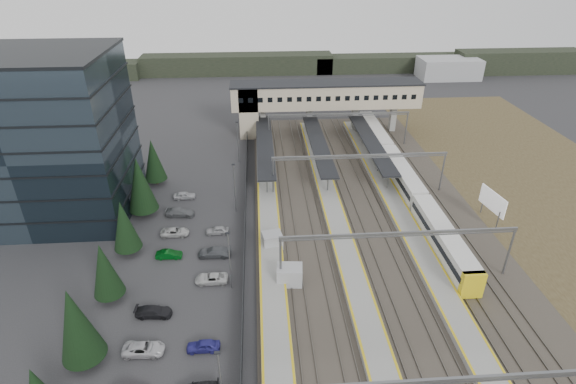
{
  "coord_description": "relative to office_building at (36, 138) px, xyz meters",
  "views": [
    {
      "loc": [
        -4.12,
        -50.43,
        36.62
      ],
      "look_at": [
        0.01,
        8.23,
        4.0
      ],
      "focal_mm": 28.0,
      "sensor_mm": 36.0,
      "label": 1
    }
  ],
  "objects": [
    {
      "name": "footbridge",
      "position": [
        43.7,
        30.0,
        -4.26
      ],
      "size": [
        40.4,
        6.4,
        11.2
      ],
      "color": "#C0AB94",
      "rests_on": "ground"
    },
    {
      "name": "relay_cabin_near",
      "position": [
        35.08,
        -19.79,
        -10.91
      ],
      "size": [
        3.26,
        2.52,
        2.56
      ],
      "color": "#A0A2A5",
      "rests_on": "ground"
    },
    {
      "name": "billboard",
      "position": [
        65.9,
        -7.74,
        -8.86
      ],
      "size": [
        1.07,
        5.83,
        4.97
      ],
      "color": "slate",
      "rests_on": "ground"
    },
    {
      "name": "car_park",
      "position": [
        22.24,
        -21.85,
        -11.59
      ],
      "size": [
        10.58,
        44.36,
        1.29
      ],
      "color": "silver",
      "rests_on": "ground"
    },
    {
      "name": "rail_corridor",
      "position": [
        45.34,
        -7.0,
        -11.9
      ],
      "size": [
        34.0,
        90.0,
        0.92
      ],
      "color": "#3A342C",
      "rests_on": "ground"
    },
    {
      "name": "relay_cabin_far",
      "position": [
        33.25,
        -12.29,
        -11.0
      ],
      "size": [
        2.97,
        2.62,
        2.39
      ],
      "color": "#A0A2A5",
      "rests_on": "ground"
    },
    {
      "name": "conifer_row",
      "position": [
        14.0,
        -15.86,
        -7.36
      ],
      "size": [
        4.42,
        49.82,
        9.5
      ],
      "color": "black",
      "rests_on": "ground"
    },
    {
      "name": "office_building",
      "position": [
        0.0,
        0.0,
        0.0
      ],
      "size": [
        24.3,
        18.3,
        24.3
      ],
      "color": "#32414D",
      "rests_on": "ground"
    },
    {
      "name": "ground",
      "position": [
        36.0,
        -12.0,
        -12.19
      ],
      "size": [
        220.0,
        220.0,
        0.0
      ],
      "primitive_type": "plane",
      "color": "#2B2B2D",
      "rests_on": "ground"
    },
    {
      "name": "treeline_far",
      "position": [
        59.81,
        80.28,
        -9.24
      ],
      "size": [
        170.0,
        19.0,
        7.0
      ],
      "color": "black",
      "rests_on": "ground"
    },
    {
      "name": "gantries",
      "position": [
        48.0,
        -9.0,
        -6.2
      ],
      "size": [
        28.4,
        62.28,
        7.17
      ],
      "color": "slate",
      "rests_on": "ground"
    },
    {
      "name": "fence",
      "position": [
        29.5,
        -7.0,
        -11.19
      ],
      "size": [
        0.08,
        90.0,
        2.0
      ],
      "color": "#26282B",
      "rests_on": "ground"
    },
    {
      "name": "canopies",
      "position": [
        43.0,
        15.0,
        -8.27
      ],
      "size": [
        23.1,
        30.0,
        3.28
      ],
      "color": "black",
      "rests_on": "ground"
    },
    {
      "name": "lampposts",
      "position": [
        28.0,
        -10.75,
        -7.86
      ],
      "size": [
        0.5,
        53.25,
        8.07
      ],
      "color": "slate",
      "rests_on": "ground"
    },
    {
      "name": "train",
      "position": [
        56.0,
        4.0,
        -10.24
      ],
      "size": [
        2.72,
        56.83,
        3.42
      ],
      "color": "silver",
      "rests_on": "ground"
    }
  ]
}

